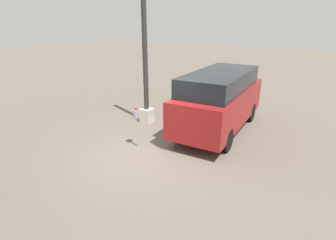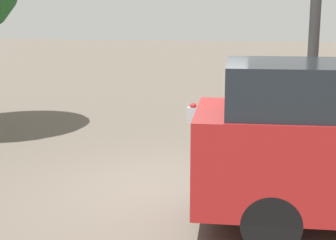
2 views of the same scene
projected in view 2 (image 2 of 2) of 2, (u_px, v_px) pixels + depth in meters
ground_plane at (166, 187)px, 8.37m from camera, size 80.00×80.00×0.00m
parking_meter_near at (193, 123)px, 8.54m from camera, size 0.21×0.13×1.32m
lamp_post at (313, 53)px, 9.04m from camera, size 0.44×0.44×5.70m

